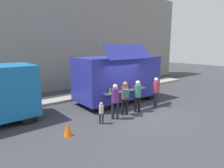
% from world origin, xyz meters
% --- Properties ---
extents(ground_plane, '(60.00, 60.00, 0.00)m').
position_xyz_m(ground_plane, '(0.00, 0.00, 0.00)').
color(ground_plane, '#38383D').
extents(curb_strip, '(28.00, 1.60, 0.15)m').
position_xyz_m(curb_strip, '(-3.39, 5.08, 0.07)').
color(curb_strip, '#9E998E').
rests_on(curb_strip, ground).
extents(building_behind, '(32.00, 2.40, 8.79)m').
position_xyz_m(building_behind, '(-2.39, 8.98, 4.39)').
color(building_behind, gray).
rests_on(building_behind, ground).
extents(food_truck_main, '(5.49, 3.08, 3.66)m').
position_xyz_m(food_truck_main, '(0.61, 2.46, 1.58)').
color(food_truck_main, '#2C31A4').
rests_on(food_truck_main, ground).
extents(traffic_cone_orange, '(0.36, 0.36, 0.55)m').
position_xyz_m(traffic_cone_orange, '(-4.21, -0.11, 0.28)').
color(traffic_cone_orange, orange).
rests_on(traffic_cone_orange, ground).
extents(trash_bin, '(0.60, 0.60, 0.88)m').
position_xyz_m(trash_bin, '(4.45, 4.78, 0.44)').
color(trash_bin, '#2E5D35').
rests_on(trash_bin, ground).
extents(customer_front_ordering, '(0.36, 0.35, 1.74)m').
position_xyz_m(customer_front_ordering, '(0.07, 0.17, 1.04)').
color(customer_front_ordering, black).
rests_on(customer_front_ordering, ground).
extents(customer_mid_with_backpack, '(0.51, 0.57, 1.77)m').
position_xyz_m(customer_mid_with_backpack, '(-0.81, 0.21, 1.09)').
color(customer_mid_with_backpack, black).
rests_on(customer_mid_with_backpack, ground).
extents(customer_rear_waiting, '(0.36, 0.36, 1.77)m').
position_xyz_m(customer_rear_waiting, '(-1.57, 0.10, 1.06)').
color(customer_rear_waiting, '#1F2337').
rests_on(customer_rear_waiting, ground).
extents(customer_extra_browsing, '(0.36, 0.36, 1.76)m').
position_xyz_m(customer_extra_browsing, '(1.60, 0.16, 1.05)').
color(customer_extra_browsing, '#202338').
rests_on(customer_extra_browsing, ground).
extents(child_near_queue, '(0.21, 0.21, 1.05)m').
position_xyz_m(child_near_queue, '(-2.45, 0.03, 0.62)').
color(child_near_queue, '#20213B').
rests_on(child_near_queue, ground).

